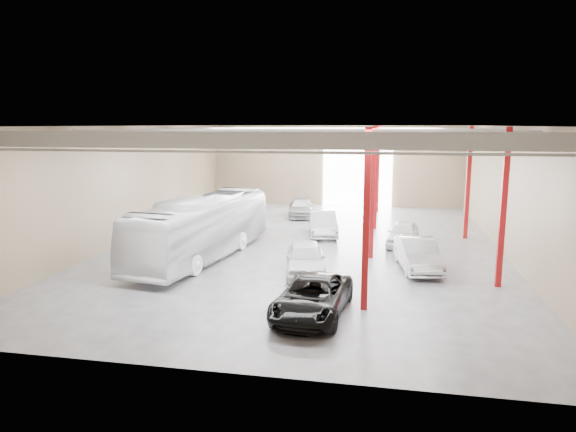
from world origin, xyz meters
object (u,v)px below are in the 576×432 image
(car_right_far, at_px, (403,233))
(car_row_c, at_px, (301,208))
(coach_bus, at_px, (202,228))
(black_sedan, at_px, (313,297))
(car_row_a, at_px, (305,258))
(car_row_b, at_px, (322,223))
(car_right_near, at_px, (418,254))

(car_right_far, bearing_deg, car_row_c, 139.01)
(coach_bus, xyz_separation_m, car_row_c, (3.08, 13.60, -0.98))
(black_sedan, distance_m, car_row_c, 21.28)
(car_row_c, bearing_deg, coach_bus, -111.99)
(black_sedan, relative_size, car_right_far, 1.24)
(coach_bus, bearing_deg, car_right_far, 32.80)
(coach_bus, relative_size, car_row_a, 2.60)
(car_row_a, distance_m, car_right_far, 8.48)
(coach_bus, xyz_separation_m, car_row_b, (5.60, 6.92, -0.87))
(car_row_c, relative_size, car_right_near, 0.98)
(car_row_a, bearing_deg, car_right_near, 8.47)
(coach_bus, relative_size, car_right_near, 2.51)
(car_right_near, bearing_deg, coach_bus, 170.26)
(car_right_near, relative_size, car_right_far, 1.13)
(car_row_a, distance_m, car_row_b, 8.93)
(black_sedan, bearing_deg, car_row_a, 106.92)
(car_row_c, height_order, car_right_near, car_right_near)
(car_right_near, bearing_deg, car_right_far, 87.44)
(car_row_b, bearing_deg, black_sedan, -95.69)
(black_sedan, height_order, car_right_far, black_sedan)
(car_row_c, bearing_deg, black_sedan, -88.59)
(car_right_far, bearing_deg, car_row_a, -116.60)
(car_right_far, bearing_deg, black_sedan, -98.92)
(coach_bus, distance_m, car_right_far, 11.82)
(car_row_a, height_order, car_row_b, car_row_b)
(car_row_a, bearing_deg, black_sedan, -88.47)
(coach_bus, xyz_separation_m, black_sedan, (7.01, -7.31, -0.94))
(black_sedan, relative_size, car_row_a, 1.13)
(car_row_c, height_order, car_right_far, car_right_far)
(car_row_c, xyz_separation_m, car_right_far, (7.58, -8.59, 0.04))
(car_row_b, distance_m, car_row_c, 7.14)
(car_row_a, distance_m, car_right_near, 5.63)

